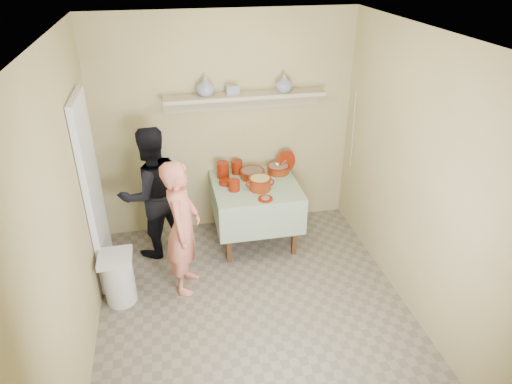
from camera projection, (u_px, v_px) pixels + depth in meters
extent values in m
plane|color=#6E6456|center=(256.00, 315.00, 4.45)|extent=(3.50, 3.50, 0.00)
cube|color=silver|center=(93.00, 194.00, 4.53)|extent=(0.06, 0.70, 2.00)
cylinder|color=#651001|center=(223.00, 170.00, 5.33)|extent=(0.14, 0.14, 0.19)
cylinder|color=#651001|center=(237.00, 167.00, 5.44)|extent=(0.13, 0.13, 0.16)
cylinder|color=#651001|center=(234.00, 185.00, 5.06)|extent=(0.13, 0.13, 0.13)
cylinder|color=#651001|center=(226.00, 182.00, 5.22)|extent=(0.16, 0.16, 0.05)
cylinder|color=#651001|center=(286.00, 161.00, 5.48)|extent=(0.27, 0.16, 0.26)
imported|color=navy|center=(284.00, 83.00, 5.06)|extent=(0.24, 0.24, 0.20)
imported|color=navy|center=(205.00, 86.00, 4.94)|extent=(0.25, 0.25, 0.21)
cube|color=navy|center=(232.00, 90.00, 5.01)|extent=(0.15, 0.11, 0.10)
imported|color=#CA6C57|center=(183.00, 228.00, 4.49)|extent=(0.46, 0.59, 1.44)
imported|color=black|center=(152.00, 193.00, 5.02)|extent=(0.92, 0.84, 1.54)
cube|color=tan|center=(226.00, 127.00, 5.34)|extent=(3.00, 0.02, 2.60)
cube|color=tan|center=(326.00, 367.00, 2.31)|extent=(3.00, 0.02, 2.60)
cube|color=tan|center=(67.00, 218.00, 3.56)|extent=(0.02, 3.50, 2.60)
cube|color=tan|center=(421.00, 183.00, 4.09)|extent=(0.02, 3.50, 2.60)
cube|color=silver|center=(256.00, 37.00, 3.20)|extent=(3.00, 3.50, 0.02)
cube|color=#4C2D16|center=(228.00, 235.00, 5.03)|extent=(0.05, 0.05, 0.71)
cube|color=#4C2D16|center=(295.00, 228.00, 5.16)|extent=(0.05, 0.05, 0.71)
cube|color=#4C2D16|center=(219.00, 202.00, 5.68)|extent=(0.05, 0.05, 0.71)
cube|color=#4C2D16|center=(279.00, 196.00, 5.82)|extent=(0.05, 0.05, 0.71)
cube|color=#4C2D16|center=(255.00, 186.00, 5.24)|extent=(0.90, 0.90, 0.04)
cube|color=#1E5925|center=(255.00, 184.00, 5.23)|extent=(0.96, 0.96, 0.01)
cube|color=#1E5925|center=(264.00, 222.00, 4.92)|extent=(0.96, 0.01, 0.44)
cube|color=#1E5925|center=(248.00, 182.00, 5.75)|extent=(0.96, 0.01, 0.44)
cube|color=#1E5925|center=(215.00, 205.00, 5.25)|extent=(0.01, 0.96, 0.44)
cube|color=#1E5925|center=(295.00, 197.00, 5.42)|extent=(0.01, 0.96, 0.44)
cylinder|color=#5F1605|center=(252.00, 174.00, 5.34)|extent=(0.28, 0.28, 0.09)
cylinder|color=#651001|center=(252.00, 171.00, 5.32)|extent=(0.30, 0.30, 0.01)
cylinder|color=brown|center=(252.00, 172.00, 5.33)|extent=(0.25, 0.25, 0.05)
cylinder|color=#5F1605|center=(278.00, 169.00, 5.46)|extent=(0.26, 0.26, 0.09)
cylinder|color=#651001|center=(278.00, 166.00, 5.44)|extent=(0.28, 0.28, 0.01)
cylinder|color=#8C6B54|center=(278.00, 167.00, 5.45)|extent=(0.23, 0.23, 0.05)
cylinder|color=silver|center=(283.00, 163.00, 5.30)|extent=(0.01, 0.22, 0.16)
sphere|color=silver|center=(277.00, 165.00, 5.44)|extent=(0.07, 0.07, 0.07)
cylinder|color=#5F1605|center=(260.00, 184.00, 5.08)|extent=(0.24, 0.24, 0.14)
cylinder|color=#651001|center=(260.00, 179.00, 5.05)|extent=(0.25, 0.25, 0.01)
cylinder|color=tan|center=(260.00, 180.00, 5.05)|extent=(0.21, 0.21, 0.05)
torus|color=#651001|center=(249.00, 184.00, 5.05)|extent=(0.09, 0.02, 0.09)
torus|color=#651001|center=(271.00, 182.00, 5.10)|extent=(0.09, 0.02, 0.09)
cylinder|color=#651001|center=(265.00, 199.00, 4.90)|extent=(0.16, 0.16, 0.02)
cylinder|color=#8C6B54|center=(265.00, 198.00, 4.90)|extent=(0.09, 0.09, 0.01)
cube|color=tan|center=(245.00, 96.00, 5.06)|extent=(1.80, 0.25, 0.04)
cube|color=tan|center=(243.00, 101.00, 5.21)|extent=(1.80, 0.02, 0.18)
cylinder|color=silver|center=(119.00, 281.00, 4.51)|extent=(0.30, 0.30, 0.50)
cube|color=silver|center=(115.00, 258.00, 4.38)|extent=(0.32, 0.32, 0.06)
cylinder|color=silver|center=(355.00, 105.00, 5.25)|extent=(0.01, 0.01, 0.30)
cylinder|color=silver|center=(353.00, 130.00, 5.38)|extent=(0.01, 0.01, 0.30)
cylinder|color=silver|center=(351.00, 154.00, 5.50)|extent=(0.01, 0.01, 0.30)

